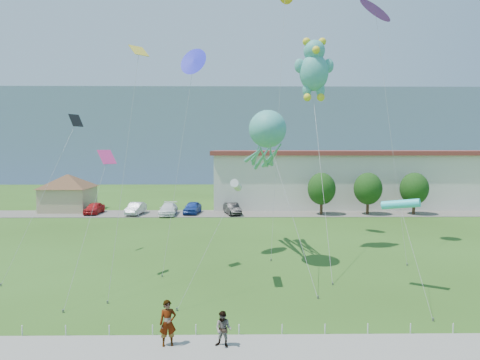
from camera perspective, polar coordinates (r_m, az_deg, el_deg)
name	(u,v)px	position (r m, az deg, el deg)	size (l,w,h in m)	color
ground	(259,323)	(22.31, 2.54, -18.53)	(160.00, 160.00, 0.00)	#2E5016
sidewalk	(263,348)	(19.79, 3.03, -21.49)	(80.00, 2.50, 0.10)	gray
parking_strip	(244,214)	(56.20, 0.49, -4.50)	(70.00, 6.00, 0.06)	#59544C
hill_ridge	(238,136)	(140.57, -0.27, 5.91)	(160.00, 50.00, 25.00)	gray
pavilion	(68,189)	(63.05, -21.95, -1.11)	(9.20, 9.20, 5.00)	tan
warehouse	(413,177)	(70.17, 22.06, 0.31)	(61.00, 15.00, 8.20)	beige
rope_fence	(261,329)	(21.02, 2.76, -19.28)	(26.05, 0.05, 0.50)	white
tree_near	(321,189)	(55.91, 10.81, -1.15)	(3.60, 3.60, 5.47)	#3F2B19
tree_mid	(368,189)	(57.41, 16.69, -1.12)	(3.60, 3.60, 5.47)	#3F2B19
tree_far	(414,189)	(59.49, 22.21, -1.07)	(3.60, 3.60, 5.47)	#3F2B19
pedestrian_left	(168,323)	(19.73, -9.60, -18.29)	(0.73, 0.48, 2.00)	gray
pedestrian_right	(223,329)	(19.47, -2.23, -19.26)	(0.76, 0.59, 1.55)	gray
parked_car_red	(94,208)	(58.97, -18.86, -3.57)	(1.73, 4.31, 1.47)	red
parked_car_silver	(136,208)	(56.97, -13.73, -3.71)	(1.59, 4.57, 1.51)	silver
parked_car_white	(168,209)	(55.78, -9.53, -3.84)	(2.05, 5.04, 1.46)	white
parked_car_blue	(192,208)	(56.39, -6.36, -3.67)	(1.82, 4.52, 1.54)	#1B3995
parked_car_black	(232,209)	(55.37, -1.05, -3.83)	(1.55, 4.45, 1.47)	black
octopus_kite	(266,141)	(32.49, 3.50, 5.24)	(3.80, 14.40, 11.37)	teal
teddy_bear_kite	(314,68)	(36.58, 9.85, 14.52)	(3.21, 10.13, 17.59)	teal
small_kite_blue	(193,65)	(34.02, -6.30, 14.99)	(2.69, 5.96, 15.99)	#2629DB
small_kite_cyan	(401,205)	(27.43, 20.64, -3.10)	(0.50, 5.87, 5.72)	#34E3EC
small_kite_purple	(376,16)	(40.53, 17.70, 20.09)	(1.80, 7.24, 21.04)	purple
small_kite_pink	(103,170)	(28.89, -17.77, 1.29)	(1.35, 6.89, 8.49)	#FC3889
small_kite_black	(69,136)	(36.15, -21.88, 5.41)	(2.65, 9.02, 11.28)	black
small_kite_white	(236,186)	(26.32, -0.55, -0.81)	(3.49, 5.24, 6.79)	white
small_kite_yellow	(135,79)	(29.49, -13.79, 12.95)	(1.39, 6.59, 15.57)	gold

